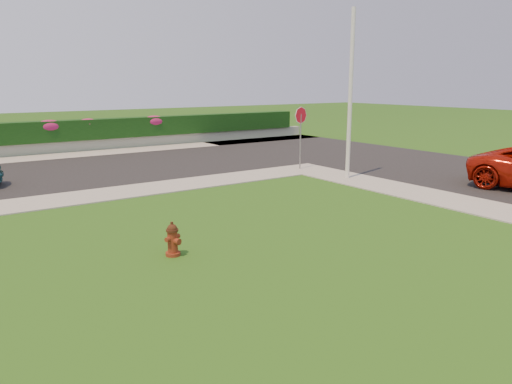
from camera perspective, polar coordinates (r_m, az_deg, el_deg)
ground at (r=10.72m, az=8.15°, el=-7.93°), size 120.00×120.00×0.00m
street_right at (r=22.34m, az=24.03°, el=1.88°), size 8.00×32.00×0.04m
curb_corner at (r=21.75m, az=5.64°, el=2.65°), size 2.00×2.00×0.04m
sidewalk_beyond at (r=27.22m, az=-21.91°, el=3.78°), size 34.00×2.00×0.04m
retaining_wall at (r=28.64m, az=-22.65°, el=4.68°), size 34.00×0.40×0.60m
hedge at (r=28.65m, az=-22.83°, el=6.38°), size 32.00×0.90×1.10m
fire_hydrant at (r=11.03m, az=-9.49°, el=-5.40°), size 0.40×0.38×0.76m
utility_pole at (r=19.53m, az=10.73°, el=10.74°), size 0.16×0.16×6.39m
stop_sign at (r=21.45m, az=5.13°, el=7.89°), size 0.73×0.15×2.70m
flower_clump_d at (r=28.56m, az=-22.55°, el=6.96°), size 1.35×0.87×0.68m
flower_clump_e at (r=29.05m, az=-18.66°, el=7.43°), size 1.10×0.71×0.55m
flower_clump_f at (r=30.35m, az=-11.61°, el=7.93°), size 1.34×0.86×0.67m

